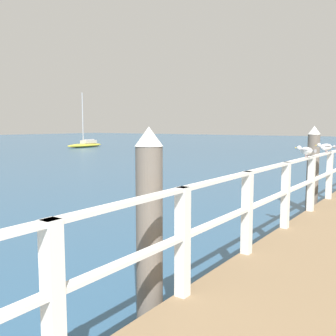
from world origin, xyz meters
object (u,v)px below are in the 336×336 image
object	(u,v)px
dock_piling_near	(149,227)
seagull_foreground	(306,150)
seagull_background	(326,147)
boat_2	(85,144)
dock_piling_far	(313,170)

from	to	relation	value
dock_piling_near	seagull_foreground	world-z (taller)	dock_piling_near
seagull_background	boat_2	xyz separation A→B (m)	(-26.24, 17.24, -1.36)
seagull_foreground	seagull_background	world-z (taller)	same
seagull_foreground	boat_2	world-z (taller)	boat_2
dock_piling_near	seagull_background	xyz separation A→B (m)	(0.37, 5.96, 0.58)
boat_2	dock_piling_near	bearing A→B (deg)	134.40
dock_piling_near	seagull_background	world-z (taller)	dock_piling_near
seagull_background	dock_piling_near	bearing A→B (deg)	131.07
dock_piling_near	boat_2	distance (m)	34.75
seagull_background	boat_2	distance (m)	31.42
boat_2	seagull_foreground	bearing A→B (deg)	140.66
dock_piling_near	dock_piling_far	bearing A→B (deg)	90.00
seagull_foreground	dock_piling_far	bearing A→B (deg)	35.99
dock_piling_far	seagull_background	xyz separation A→B (m)	(0.37, -0.45, 0.58)
boat_2	dock_piling_far	bearing A→B (deg)	143.30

